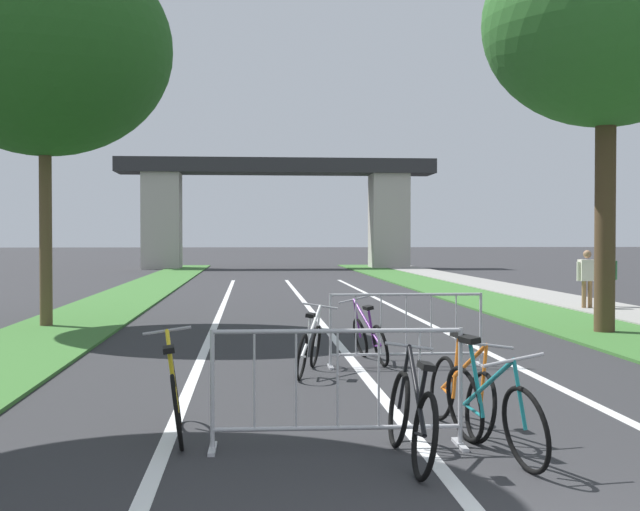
% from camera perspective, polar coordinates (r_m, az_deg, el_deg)
% --- Properties ---
extents(grass_verge_left, '(2.29, 55.79, 0.05)m').
position_cam_1_polar(grass_verge_left, '(27.15, -12.61, -2.64)').
color(grass_verge_left, '#386B2D').
rests_on(grass_verge_left, ground).
extents(grass_verge_right, '(2.29, 55.79, 0.05)m').
position_cam_1_polar(grass_verge_right, '(27.73, 9.48, -2.54)').
color(grass_verge_right, '#386B2D').
rests_on(grass_verge_right, ground).
extents(sidewalk_path_right, '(2.02, 55.79, 0.08)m').
position_cam_1_polar(sidewalk_path_right, '(28.33, 13.72, -2.45)').
color(sidewalk_path_right, gray).
rests_on(sidewalk_path_right, ground).
extents(lane_stripe_center, '(0.14, 32.28, 0.01)m').
position_cam_1_polar(lane_stripe_center, '(20.29, -0.38, -3.97)').
color(lane_stripe_center, silver).
rests_on(lane_stripe_center, ground).
extents(lane_stripe_right_lane, '(0.14, 32.28, 0.01)m').
position_cam_1_polar(lane_stripe_right_lane, '(20.58, 5.93, -3.90)').
color(lane_stripe_right_lane, silver).
rests_on(lane_stripe_right_lane, ground).
extents(lane_stripe_left_lane, '(0.14, 32.28, 0.01)m').
position_cam_1_polar(lane_stripe_left_lane, '(20.24, -6.80, -3.99)').
color(lane_stripe_left_lane, silver).
rests_on(lane_stripe_left_lane, ground).
extents(overpass_bridge, '(18.61, 2.85, 6.44)m').
position_cam_1_polar(overpass_bridge, '(50.19, -2.94, 3.92)').
color(overpass_bridge, '#2D2D30').
rests_on(overpass_bridge, ground).
extents(tree_left_oak_mid, '(5.15, 5.15, 7.87)m').
position_cam_1_polar(tree_left_oak_mid, '(18.50, -18.04, 13.12)').
color(tree_left_oak_mid, brown).
rests_on(tree_left_oak_mid, ground).
extents(tree_right_oak_near, '(4.67, 4.67, 7.91)m').
position_cam_1_polar(tree_right_oak_near, '(17.46, 18.71, 14.60)').
color(tree_right_oak_near, '#4C3823').
rests_on(tree_right_oak_near, ground).
extents(crowd_barrier_nearest, '(2.24, 0.47, 1.05)m').
position_cam_1_polar(crowd_barrier_nearest, '(7.48, 1.19, -9.00)').
color(crowd_barrier_nearest, '#ADADB2').
rests_on(crowd_barrier_nearest, ground).
extents(crowd_barrier_second, '(2.24, 0.46, 1.05)m').
position_cam_1_polar(crowd_barrier_second, '(12.18, 5.82, -5.03)').
color(crowd_barrier_second, '#ADADB2').
rests_on(crowd_barrier_second, ground).
extents(bicycle_yellow_0, '(0.50, 1.64, 0.99)m').
position_cam_1_polar(bicycle_yellow_0, '(8.00, -9.69, -9.35)').
color(bicycle_yellow_0, black).
rests_on(bicycle_yellow_0, ground).
extents(bicycle_purple_1, '(0.64, 1.64, 0.96)m').
position_cam_1_polar(bicycle_purple_1, '(12.59, 3.35, -5.59)').
color(bicycle_purple_1, black).
rests_on(bicycle_purple_1, ground).
extents(bicycle_black_2, '(0.43, 1.70, 0.94)m').
position_cam_1_polar(bicycle_black_2, '(7.09, 6.17, -10.77)').
color(bicycle_black_2, black).
rests_on(bicycle_black_2, ground).
extents(bicycle_white_3, '(0.69, 1.67, 0.93)m').
position_cam_1_polar(bicycle_white_3, '(11.49, -0.71, -6.23)').
color(bicycle_white_3, black).
rests_on(bicycle_white_3, ground).
extents(bicycle_orange_4, '(0.55, 1.64, 0.92)m').
position_cam_1_polar(bicycle_orange_4, '(8.29, 9.45, -9.06)').
color(bicycle_orange_4, black).
rests_on(bicycle_orange_4, ground).
extents(bicycle_teal_5, '(0.53, 1.74, 0.99)m').
position_cam_1_polar(bicycle_teal_5, '(7.36, 11.50, -10.22)').
color(bicycle_teal_5, black).
rests_on(bicycle_teal_5, ground).
extents(pedestrian_waiting, '(0.55, 0.32, 1.54)m').
position_cam_1_polar(pedestrian_waiting, '(22.80, 18.67, -1.12)').
color(pedestrian_waiting, beige).
rests_on(pedestrian_waiting, ground).
extents(pedestrian_pushing_bike, '(0.55, 0.28, 1.52)m').
position_cam_1_polar(pedestrian_pushing_bike, '(22.21, 17.52, -1.20)').
color(pedestrian_pushing_bike, olive).
rests_on(pedestrian_pushing_bike, ground).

